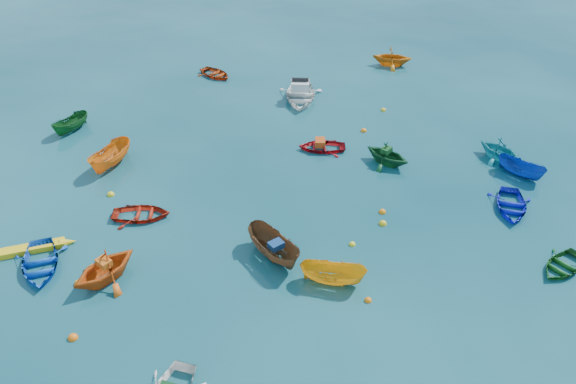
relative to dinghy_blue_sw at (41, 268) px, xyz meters
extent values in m
plane|color=#093544|center=(11.82, -2.36, 0.00)|extent=(160.00, 160.00, 0.00)
imported|color=blue|center=(0.00, 0.00, 0.00)|extent=(2.69, 3.53, 0.69)
imported|color=brown|center=(10.21, -1.61, 0.00)|extent=(2.55, 3.63, 1.32)
imported|color=#0F1AC6|center=(22.55, -0.75, 0.00)|extent=(3.34, 3.73, 0.64)
imported|color=orange|center=(2.86, -1.38, 0.00)|extent=(3.95, 3.87, 1.58)
imported|color=#FAAE16|center=(12.31, -3.75, 0.00)|extent=(3.06, 2.16, 1.11)
imported|color=#135419|center=(22.43, -5.19, 0.00)|extent=(3.19, 2.86, 0.55)
imported|color=teal|center=(24.46, 3.71, 0.00)|extent=(3.19, 3.35, 1.38)
imported|color=#A91F0E|center=(4.41, 2.72, 0.00)|extent=(3.20, 2.56, 0.59)
imported|color=orange|center=(2.89, 7.92, 0.00)|extent=(2.92, 3.44, 1.28)
imported|color=#135227|center=(18.01, 4.68, 0.00)|extent=(3.39, 3.46, 1.38)
imported|color=#AB0E15|center=(14.85, 6.98, 0.00)|extent=(3.14, 2.56, 0.57)
imported|color=#0D3BA9|center=(24.68, 1.90, 0.00)|extent=(2.32, 2.82, 1.04)
imported|color=#B0380E|center=(10.04, 18.84, 0.00)|extent=(3.19, 3.39, 0.57)
imported|color=orange|center=(23.48, 17.81, 0.00)|extent=(3.70, 3.49, 1.54)
imported|color=#145720|center=(0.36, 12.60, 0.00)|extent=(2.57, 2.67, 1.04)
imported|color=white|center=(15.20, 13.64, 0.00)|extent=(4.09, 4.93, 1.49)
cube|color=navy|center=(10.27, -1.74, 0.81)|extent=(0.78, 0.70, 0.31)
cube|color=orange|center=(2.90, -1.35, 0.94)|extent=(0.75, 0.78, 0.30)
cube|color=#12481B|center=(17.95, 4.76, 0.83)|extent=(0.74, 0.72, 0.29)
cube|color=#C94814|center=(14.75, 7.01, 0.47)|extent=(0.73, 0.87, 0.36)
sphere|color=orange|center=(1.69, -4.41, 0.00)|extent=(0.39, 0.39, 0.39)
sphere|color=yellow|center=(13.91, -1.59, 0.00)|extent=(0.31, 0.31, 0.31)
sphere|color=orange|center=(13.43, -5.11, 0.00)|extent=(0.32, 0.32, 0.32)
sphere|color=yellow|center=(2.85, 5.01, 0.00)|extent=(0.39, 0.39, 0.39)
sphere|color=orange|center=(1.69, -1.41, 0.00)|extent=(0.39, 0.39, 0.39)
sphere|color=gold|center=(15.84, -0.47, 0.00)|extent=(0.39, 0.39, 0.39)
sphere|color=orange|center=(16.16, 0.42, 0.00)|extent=(0.37, 0.37, 0.37)
sphere|color=yellow|center=(-0.29, 12.34, 0.00)|extent=(0.34, 0.34, 0.34)
sphere|color=orange|center=(17.98, 8.48, 0.00)|extent=(0.38, 0.38, 0.38)
sphere|color=yellow|center=(20.18, 10.84, 0.00)|extent=(0.35, 0.35, 0.35)
camera|label=1|loc=(6.56, -20.21, 17.13)|focal=35.00mm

